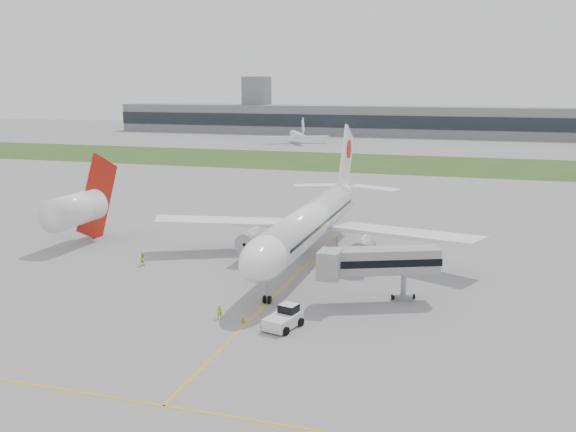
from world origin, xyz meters
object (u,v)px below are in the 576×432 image
(airliner, at_px, (312,220))
(ground_crew_near, at_px, (219,312))
(pushback_tug, at_px, (284,318))
(neighbor_aircraft, at_px, (78,208))
(jet_bridge, at_px, (374,262))

(airliner, height_order, ground_crew_near, airliner)
(airliner, relative_size, ground_crew_near, 34.68)
(pushback_tug, relative_size, neighbor_aircraft, 0.27)
(jet_bridge, relative_size, ground_crew_near, 8.65)
(jet_bridge, bearing_deg, pushback_tug, -148.66)
(airliner, bearing_deg, pushback_tug, -81.17)
(neighbor_aircraft, bearing_deg, airliner, 5.11)
(airliner, height_order, jet_bridge, airliner)
(airliner, xyz_separation_m, ground_crew_near, (-3.31, -25.98, -4.88))
(jet_bridge, bearing_deg, ground_crew_near, -168.70)
(pushback_tug, height_order, neighbor_aircraft, neighbor_aircraft)
(airliner, distance_m, neighbor_aircraft, 37.12)
(airliner, xyz_separation_m, neighbor_aircraft, (-37.04, -2.36, 0.08))
(ground_crew_near, relative_size, neighbor_aircraft, 0.09)
(airliner, xyz_separation_m, pushback_tug, (4.08, -26.27, -4.63))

